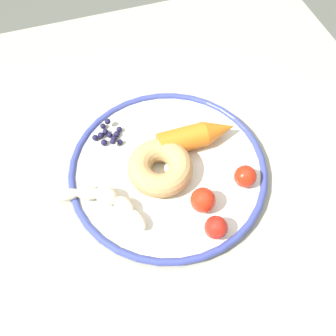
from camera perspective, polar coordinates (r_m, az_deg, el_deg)
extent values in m
plane|color=#55594F|center=(1.30, 1.66, -18.45)|extent=(6.00, 6.00, 0.00)
cube|color=#9B9B8D|center=(0.63, 3.25, -3.88)|extent=(1.00, 0.87, 0.03)
cube|color=#959E8D|center=(1.26, 11.87, 10.30)|extent=(0.05, 0.05, 0.70)
cube|color=#959E8D|center=(1.19, -22.57, 1.43)|extent=(0.05, 0.05, 0.70)
cylinder|color=silver|center=(0.63, 0.00, -0.28)|extent=(0.33, 0.33, 0.01)
torus|color=#364190|center=(0.62, 0.00, 0.00)|extent=(0.34, 0.34, 0.01)
ellipsoid|color=beige|center=(0.57, -4.70, -8.07)|extent=(0.04, 0.03, 0.02)
ellipsoid|color=beige|center=(0.58, -6.85, -5.82)|extent=(0.05, 0.04, 0.02)
ellipsoid|color=beige|center=(0.59, -9.52, -4.28)|extent=(0.05, 0.05, 0.03)
ellipsoid|color=beige|center=(0.60, -12.42, -3.77)|extent=(0.04, 0.05, 0.02)
ellipsoid|color=beige|center=(0.61, -15.38, -4.05)|extent=(0.02, 0.04, 0.02)
cylinder|color=orange|center=(0.63, 2.24, 4.44)|extent=(0.04, 0.08, 0.04)
cone|color=orange|center=(0.65, 8.08, 5.91)|extent=(0.04, 0.06, 0.04)
torus|color=tan|center=(0.60, -1.22, 0.09)|extent=(0.13, 0.13, 0.04)
sphere|color=#191638|center=(0.66, -8.42, 4.55)|extent=(0.01, 0.01, 0.01)
sphere|color=#191638|center=(0.65, -7.48, 4.03)|extent=(0.01, 0.01, 0.01)
sphere|color=#191638|center=(0.66, -8.01, 5.25)|extent=(0.01, 0.01, 0.01)
sphere|color=#191638|center=(0.67, -9.74, 5.59)|extent=(0.01, 0.01, 0.01)
sphere|color=#191638|center=(0.66, -9.08, 5.11)|extent=(0.01, 0.01, 0.01)
sphere|color=#191638|center=(0.66, -11.29, 4.65)|extent=(0.01, 0.01, 0.01)
sphere|color=#191638|center=(0.68, -10.13, 6.45)|extent=(0.01, 0.01, 0.01)
sphere|color=#191638|center=(0.67, -7.62, 6.00)|extent=(0.01, 0.01, 0.01)
sphere|color=#191638|center=(0.66, -9.93, 3.93)|extent=(0.01, 0.01, 0.01)
sphere|color=#191638|center=(0.67, -10.44, 5.03)|extent=(0.01, 0.01, 0.01)
sphere|color=#191638|center=(0.64, -8.57, 4.13)|extent=(0.01, 0.01, 0.01)
sphere|color=#191638|center=(0.67, -9.40, 7.17)|extent=(0.01, 0.01, 0.01)
sphere|color=red|center=(0.57, 5.48, -5.00)|extent=(0.04, 0.04, 0.04)
sphere|color=red|center=(0.56, 7.51, -9.18)|extent=(0.04, 0.04, 0.04)
sphere|color=red|center=(0.61, 11.95, -1.28)|extent=(0.04, 0.04, 0.04)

